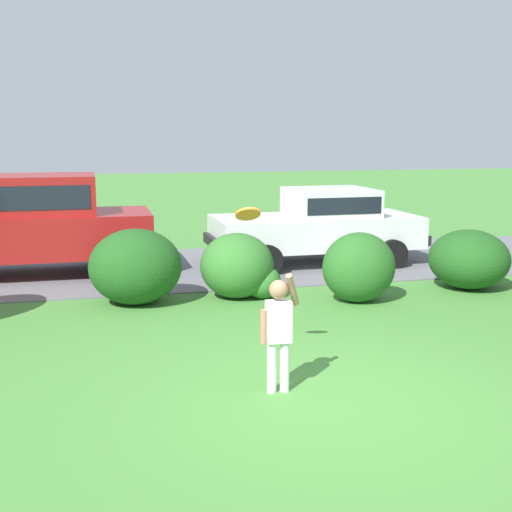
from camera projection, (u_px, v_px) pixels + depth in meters
ground_plane at (334, 400)px, 7.06m from camera, size 80.00×80.00×0.00m
driveway_strip at (211, 267)px, 13.99m from camera, size 28.00×4.40×0.02m
shrub_centre_left at (133, 268)px, 10.95m from camera, size 1.47×1.36×1.21m
shrub_centre at (240, 267)px, 11.34m from camera, size 1.31×1.18×1.08m
shrub_centre_right at (359, 270)px, 11.06m from camera, size 1.19×1.01×1.13m
shrub_far_end at (468, 260)px, 12.06m from camera, size 1.38×1.44×1.04m
parked_sedan at (320, 223)px, 14.25m from camera, size 4.43×2.16×1.56m
parked_suv at (29, 220)px, 12.94m from camera, size 4.70×2.11×1.92m
child_thrower at (278, 326)px, 7.16m from camera, size 0.46×0.26×1.29m
frisbee at (248, 214)px, 7.51m from camera, size 0.29×0.25×0.18m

